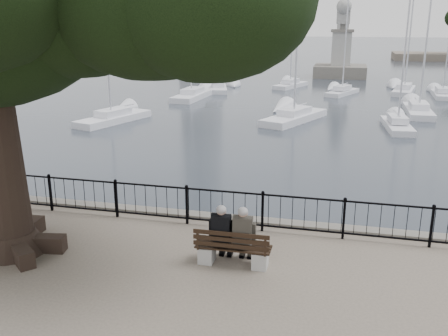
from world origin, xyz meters
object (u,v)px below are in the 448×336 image
(bench, at_px, (233,252))
(lion_monument, at_px, (341,58))
(person_right, at_px, (244,237))
(person_left, at_px, (223,235))

(bench, distance_m, lion_monument, 49.44)
(lion_monument, bearing_deg, person_right, -91.28)
(bench, relative_size, person_left, 1.20)
(bench, bearing_deg, person_right, 24.16)
(person_left, distance_m, person_right, 0.47)
(person_right, bearing_deg, lion_monument, 88.72)
(person_right, bearing_deg, bench, -155.84)
(person_left, xyz_separation_m, person_right, (0.47, 0.00, 0.00))
(person_left, bearing_deg, lion_monument, 88.18)
(bench, bearing_deg, lion_monument, 88.48)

